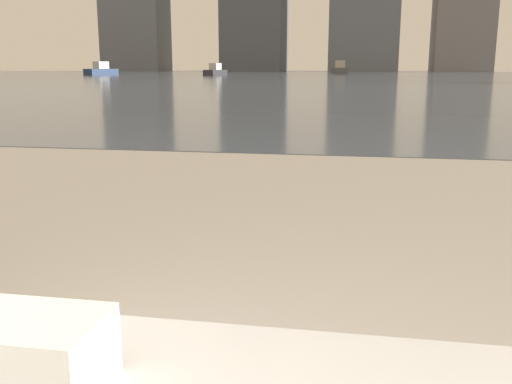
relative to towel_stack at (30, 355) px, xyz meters
The scene contains 5 objects.
towel_stack is the anchor object (origin of this frame).
harbor_water 61.20m from the towel_stack, 89.94° to the left, with size 180.00×110.00×0.01m.
harbor_boat_0 79.20m from the towel_stack, 91.72° to the left, with size 2.36×5.04×1.82m.
harbor_boat_1 71.33m from the towel_stack, 115.04° to the left, with size 2.93×4.54×1.61m.
harbor_boat_2 66.06m from the towel_stack, 103.99° to the left, with size 2.06×3.91×1.39m.
Camera 1 is at (0.41, 0.08, 1.07)m, focal length 40.00 mm.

